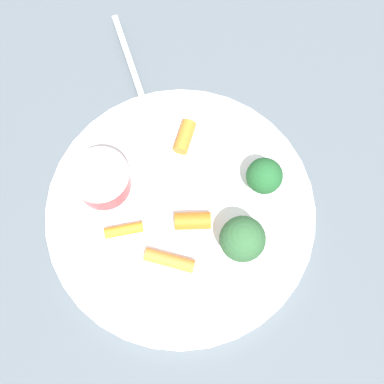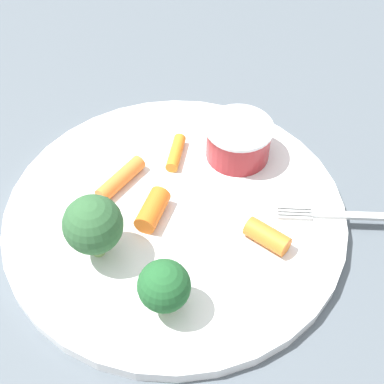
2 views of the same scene
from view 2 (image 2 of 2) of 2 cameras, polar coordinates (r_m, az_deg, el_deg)
ground_plane at (r=0.46m, az=-1.75°, el=-2.84°), size 2.40×2.40×0.00m
plate at (r=0.46m, az=-1.77°, el=-2.38°), size 0.28×0.28×0.01m
sauce_cup at (r=0.49m, az=4.85°, el=5.36°), size 0.06×0.06×0.03m
broccoli_floret_0 at (r=0.41m, az=-10.27°, el=-3.40°), size 0.04×0.04×0.06m
broccoli_floret_1 at (r=0.38m, az=-2.92°, el=-9.80°), size 0.04×0.04×0.05m
carrot_stick_0 at (r=0.43m, az=7.84°, el=-4.59°), size 0.02×0.04×0.02m
carrot_stick_1 at (r=0.47m, az=-7.53°, el=1.30°), size 0.05×0.02×0.01m
carrot_stick_2 at (r=0.44m, az=-4.13°, el=-1.86°), size 0.04×0.03×0.02m
carrot_stick_3 at (r=0.49m, az=-1.70°, el=4.12°), size 0.04×0.02×0.01m
fork at (r=0.47m, az=18.55°, el=-2.43°), size 0.09×0.15×0.00m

